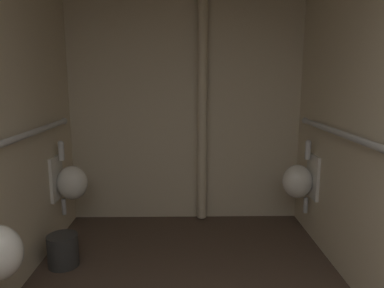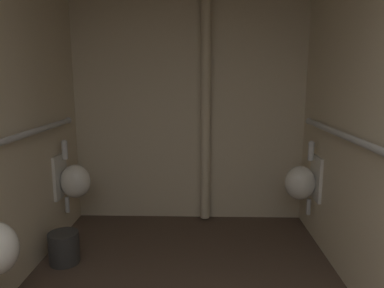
# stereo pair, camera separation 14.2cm
# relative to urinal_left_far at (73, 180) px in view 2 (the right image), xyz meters

# --- Properties ---
(wall_back) EXTENTS (2.71, 0.06, 2.66)m
(wall_back) POSITION_rel_urinal_left_far_xyz_m (1.15, 0.61, 0.72)
(wall_back) COLOR beige
(wall_back) RESTS_ON ground
(urinal_left_far) EXTENTS (0.32, 0.30, 0.76)m
(urinal_left_far) POSITION_rel_urinal_left_far_xyz_m (0.00, 0.00, 0.00)
(urinal_left_far) COLOR silver
(urinal_right_mid) EXTENTS (0.32, 0.30, 0.76)m
(urinal_right_mid) POSITION_rel_urinal_left_far_xyz_m (2.30, 0.01, 0.00)
(urinal_right_mid) COLOR silver
(standpipe_back_wall) EXTENTS (0.10, 0.10, 2.61)m
(standpipe_back_wall) POSITION_rel_urinal_left_far_xyz_m (1.33, 0.50, 0.72)
(standpipe_back_wall) COLOR beige
(standpipe_back_wall) RESTS_ON ground
(waste_bin) EXTENTS (0.26, 0.26, 0.28)m
(waste_bin) POSITION_rel_urinal_left_far_xyz_m (0.08, -0.53, -0.47)
(waste_bin) COLOR #2D2D2D
(waste_bin) RESTS_ON ground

